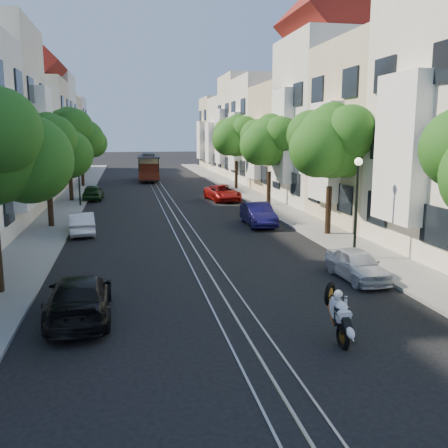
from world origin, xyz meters
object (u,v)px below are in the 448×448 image
parked_car_w_near (80,297)px  parked_car_w_mid (82,223)px  lamp_east (357,193)px  lamp_west (78,167)px  tree_w_b (48,149)px  parked_car_e_near (357,264)px  parked_car_e_mid (258,214)px  tree_w_d (81,140)px  tree_w_c (69,135)px  parked_car_e_far (223,193)px  sportbike_rider (338,312)px  tree_e_b (332,144)px  cable_car (149,166)px  parked_car_w_far (93,192)px  tree_e_c (270,142)px  tree_e_d (237,137)px

parked_car_w_near → parked_car_w_mid: bearing=-86.9°
lamp_east → lamp_west: 21.97m
tree_w_b → parked_car_w_mid: 4.72m
parked_car_e_near → parked_car_e_mid: 11.12m
lamp_east → parked_car_w_near: lamp_east is taller
tree_w_d → parked_car_w_near: tree_w_d is taller
tree_w_c → parked_car_e_far: (11.54, -1.67, -4.45)m
sportbike_rider → parked_car_e_near: (2.94, 5.01, -0.22)m
parked_car_e_mid → parked_car_w_mid: parked_car_e_mid is taller
parked_car_e_near → tree_e_b: bearing=72.8°
cable_car → parked_car_e_near: bearing=-79.4°
tree_w_c → lamp_east: (13.44, -20.98, -2.22)m
parked_car_e_near → parked_car_w_far: 26.55m
cable_car → lamp_east: bearing=-77.1°
lamp_east → parked_car_e_far: (-1.90, 19.31, -2.23)m
lamp_east → parked_car_w_mid: bearing=146.2°
lamp_west → sportbike_rider: bearing=-71.7°
tree_e_b → parked_car_e_mid: 6.08m
lamp_west → parked_car_w_near: (1.90, -22.69, -2.22)m
tree_w_c → tree_e_c: bearing=-19.1°
tree_e_b → lamp_east: 5.41m
tree_e_d → parked_car_w_mid: bearing=-123.4°
parked_car_w_near → parked_car_w_far: 26.37m
tree_w_d → parked_car_w_far: 11.17m
lamp_east → cable_car: (-6.80, 36.97, -1.18)m
tree_e_c → parked_car_w_mid: 15.56m
parked_car_e_mid → parked_car_w_far: parked_car_e_mid is taller
tree_w_d → parked_car_w_far: (1.54, -10.32, -3.98)m
tree_e_b → tree_e_c: (-0.00, 11.00, -0.13)m
tree_e_c → sportbike_rider: size_ratio=3.92×
parked_car_e_far → parked_car_w_near: size_ratio=1.02×
tree_e_d → parked_car_w_mid: size_ratio=1.93×
tree_w_c → parked_car_w_near: 26.19m
parked_car_e_near → parked_car_w_near: bearing=-169.4°
tree_w_d → lamp_east: size_ratio=1.57×
tree_e_c → parked_car_w_mid: tree_e_c is taller
tree_e_b → parked_car_e_near: 8.93m
tree_w_b → sportbike_rider: bearing=-62.1°
tree_w_d → sportbike_rider: size_ratio=3.92×
tree_e_b → parked_car_w_far: tree_e_b is taller
tree_w_c → parked_car_e_near: size_ratio=2.15×
tree_w_c → lamp_east: tree_w_c is taller
tree_e_c → sportbike_rider: 24.46m
tree_w_b → tree_w_d: (0.00, 22.00, 0.20)m
tree_e_b → parked_car_w_far: (-12.86, 16.68, -4.11)m
cable_car → parked_car_w_far: (-5.10, -15.32, -1.04)m
lamp_east → tree_w_d: bearing=112.8°
tree_w_b → parked_car_w_far: 12.37m
tree_w_c → sportbike_rider: 30.41m
tree_e_c → tree_e_d: (0.00, 11.00, 0.27)m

